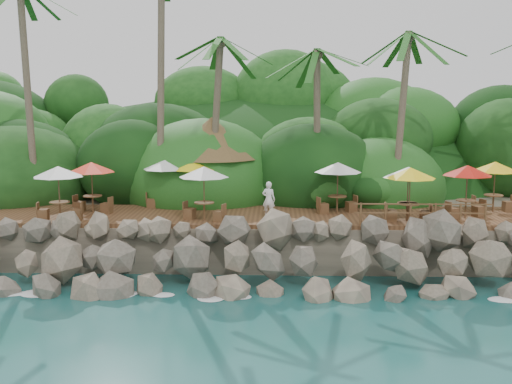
{
  "coord_description": "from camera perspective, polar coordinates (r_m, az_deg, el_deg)",
  "views": [
    {
      "loc": [
        0.92,
        -23.32,
        7.93
      ],
      "look_at": [
        0.0,
        6.0,
        3.4
      ],
      "focal_mm": 42.99,
      "sensor_mm": 36.0,
      "label": 1
    }
  ],
  "objects": [
    {
      "name": "terrace",
      "position": [
        29.89,
        -0.0,
        -2.27
      ],
      "size": [
        26.0,
        5.0,
        0.2
      ],
      "primitive_type": "cube",
      "color": "brown",
      "rests_on": "land_base"
    },
    {
      "name": "jungle_foliage",
      "position": [
        39.14,
        0.41,
        -2.91
      ],
      "size": [
        44.0,
        16.0,
        12.0
      ],
      "primitive_type": null,
      "color": "#143811",
      "rests_on": "ground"
    },
    {
      "name": "land_base",
      "position": [
        39.93,
        0.45,
        -1.15
      ],
      "size": [
        32.0,
        25.2,
        2.1
      ],
      "primitive_type": "cube",
      "color": "gray",
      "rests_on": "ground"
    },
    {
      "name": "waiter",
      "position": [
        28.97,
        1.19,
        -0.7
      ],
      "size": [
        0.72,
        0.57,
        1.72
      ],
      "primitive_type": "imported",
      "rotation": [
        0.0,
        0.0,
        2.86
      ],
      "color": "white",
      "rests_on": "terrace"
    },
    {
      "name": "dining_clusters",
      "position": [
        29.38,
        2.42,
        1.83
      ],
      "size": [
        23.2,
        5.51,
        2.5
      ],
      "color": "brown",
      "rests_on": "terrace"
    },
    {
      "name": "palapa",
      "position": [
        33.23,
        -4.14,
        5.06
      ],
      "size": [
        5.34,
        5.34,
        4.6
      ],
      "color": "brown",
      "rests_on": "ground"
    },
    {
      "name": "foam_line",
      "position": [
        24.92,
        -0.42,
        -9.7
      ],
      "size": [
        25.2,
        0.8,
        0.06
      ],
      "color": "white",
      "rests_on": "ground"
    },
    {
      "name": "jungle_hill",
      "position": [
        47.5,
        0.66,
        -0.84
      ],
      "size": [
        44.8,
        28.0,
        15.4
      ],
      "primitive_type": "ellipsoid",
      "color": "#143811",
      "rests_on": "ground"
    },
    {
      "name": "seawall",
      "position": [
        26.23,
        -0.28,
        -6.2
      ],
      "size": [
        29.0,
        4.0,
        2.3
      ],
      "primitive_type": null,
      "color": "gray",
      "rests_on": "ground"
    },
    {
      "name": "palms",
      "position": [
        32.52,
        2.04,
        15.96
      ],
      "size": [
        32.64,
        6.99,
        13.83
      ],
      "color": "brown",
      "rests_on": "ground"
    },
    {
      "name": "railing",
      "position": [
        28.21,
        15.27,
        -1.79
      ],
      "size": [
        6.1,
        0.1,
        1.0
      ],
      "color": "brown",
      "rests_on": "terrace"
    },
    {
      "name": "ground",
      "position": [
        24.65,
        -0.44,
        -9.99
      ],
      "size": [
        140.0,
        140.0,
        0.0
      ],
      "primitive_type": "plane",
      "color": "#19514F",
      "rests_on": "ground"
    }
  ]
}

